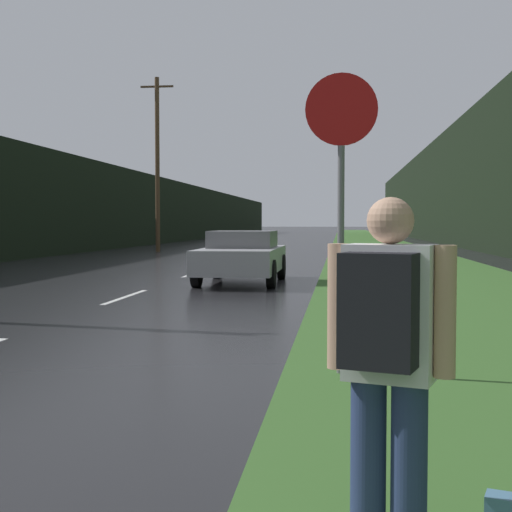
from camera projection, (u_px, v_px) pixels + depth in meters
grass_verge at (383, 250)px, 41.00m from camera, size 6.00×240.00×0.02m
lane_stripe_c at (126, 297)px, 15.12m from camera, size 0.12×3.00×0.01m
lane_stripe_d at (193, 274)px, 22.06m from camera, size 0.12×3.00×0.01m
lane_stripe_e at (229, 261)px, 29.00m from camera, size 0.12×3.00×0.01m
lane_stripe_f at (250, 254)px, 35.95m from camera, size 0.12×3.00×0.01m
treeline_far_side at (145, 210)px, 52.79m from camera, size 2.00×140.00×5.05m
treeline_near_side at (461, 187)px, 50.02m from camera, size 2.00×140.00×8.23m
utility_pole_far at (157, 162)px, 38.69m from camera, size 1.80×0.24×9.45m
stop_sign at (341, 188)px, 7.28m from camera, size 0.74×0.07×3.10m
hitchhiker_with_backpack at (387, 357)px, 3.19m from camera, size 0.56×0.49×1.69m
car_passing_near at (242, 256)px, 18.68m from camera, size 2.03×4.70×1.36m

